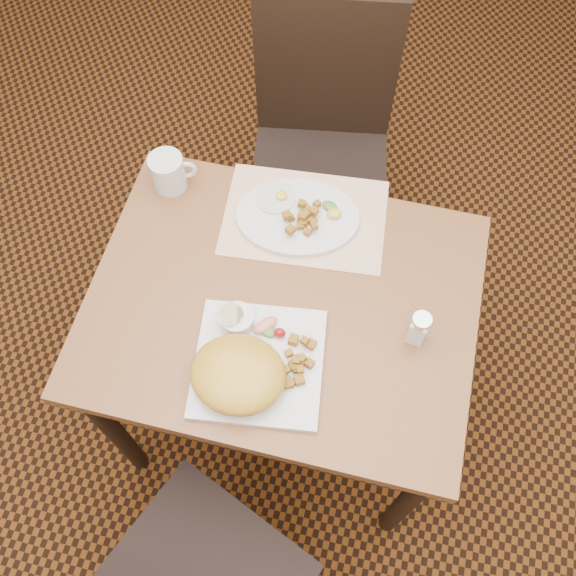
# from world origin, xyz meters

# --- Properties ---
(ground) EXTENTS (8.00, 8.00, 0.00)m
(ground) POSITION_xyz_m (0.00, 0.00, 0.00)
(ground) COLOR black
(ground) RESTS_ON ground
(table) EXTENTS (0.90, 0.70, 0.75)m
(table) POSITION_xyz_m (0.00, 0.00, 0.64)
(table) COLOR brown
(table) RESTS_ON ground
(chair_far) EXTENTS (0.48, 0.49, 0.97)m
(chair_far) POSITION_xyz_m (-0.04, 0.68, 0.54)
(chair_far) COLOR black
(chair_far) RESTS_ON ground
(placemat) EXTENTS (0.42, 0.31, 0.00)m
(placemat) POSITION_xyz_m (-0.00, 0.24, 0.75)
(placemat) COLOR white
(placemat) RESTS_ON table
(plate_square) EXTENTS (0.31, 0.31, 0.02)m
(plate_square) POSITION_xyz_m (-0.01, -0.16, 0.76)
(plate_square) COLOR silver
(plate_square) RESTS_ON table
(plate_oval) EXTENTS (0.34, 0.28, 0.02)m
(plate_oval) POSITION_xyz_m (-0.02, 0.23, 0.76)
(plate_oval) COLOR silver
(plate_oval) RESTS_ON placemat
(hollandaise_mound) EXTENTS (0.21, 0.18, 0.08)m
(hollandaise_mound) POSITION_xyz_m (-0.04, -0.21, 0.80)
(hollandaise_mound) COLOR gold
(hollandaise_mound) RESTS_ON plate_square
(ramekin) EXTENTS (0.08, 0.07, 0.04)m
(ramekin) POSITION_xyz_m (-0.08, -0.09, 0.79)
(ramekin) COLOR silver
(ramekin) RESTS_ON plate_square
(garnish_sq) EXTENTS (0.08, 0.06, 0.03)m
(garnish_sq) POSITION_xyz_m (-0.01, -0.08, 0.78)
(garnish_sq) COLOR #387223
(garnish_sq) RESTS_ON plate_square
(fried_egg) EXTENTS (0.10, 0.10, 0.02)m
(fried_egg) POSITION_xyz_m (-0.08, 0.27, 0.77)
(fried_egg) COLOR white
(fried_egg) RESTS_ON plate_oval
(garnish_ov) EXTENTS (0.06, 0.06, 0.02)m
(garnish_ov) POSITION_xyz_m (0.06, 0.26, 0.78)
(garnish_ov) COLOR #387223
(garnish_ov) RESTS_ON plate_oval
(salt_shaker) EXTENTS (0.05, 0.05, 0.10)m
(salt_shaker) POSITION_xyz_m (0.31, -0.02, 0.80)
(salt_shaker) COLOR white
(salt_shaker) RESTS_ON table
(coffee_mug) EXTENTS (0.11, 0.09, 0.10)m
(coffee_mug) POSITION_xyz_m (-0.36, 0.26, 0.80)
(coffee_mug) COLOR silver
(coffee_mug) RESTS_ON table
(home_fries_sq) EXTENTS (0.09, 0.13, 0.03)m
(home_fries_sq) POSITION_xyz_m (0.07, -0.15, 0.78)
(home_fries_sq) COLOR #AA721B
(home_fries_sq) RESTS_ON plate_square
(home_fries_ov) EXTENTS (0.09, 0.11, 0.03)m
(home_fries_ov) POSITION_xyz_m (0.00, 0.22, 0.78)
(home_fries_ov) COLOR #AA721B
(home_fries_ov) RESTS_ON plate_oval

